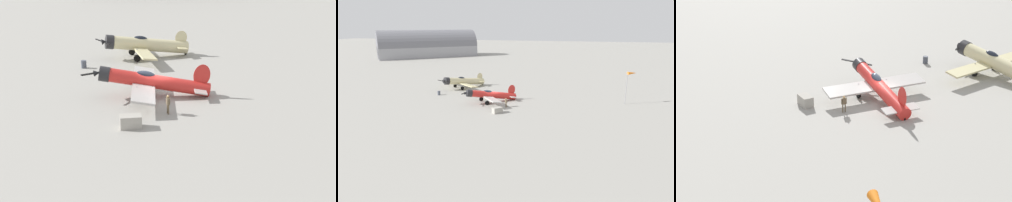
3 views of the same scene
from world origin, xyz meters
TOP-DOWN VIEW (x-y plane):
  - ground_plane at (0.00, 0.00)m, footprint 400.00×400.00m
  - airplane_foreground at (0.32, -0.39)m, footprint 9.39×9.35m
  - airplane_mid_apron at (-10.36, -10.06)m, footprint 9.81×10.50m
  - ground_crew_mechanic at (2.70, 3.28)m, footprint 0.43×0.52m
  - equipment_crate at (6.60, 2.75)m, footprint 1.81×1.80m
  - fuel_drum at (-2.74, -12.43)m, footprint 0.61×0.61m
  - windsock_mast at (-4.84, 24.87)m, footprint 1.37×1.86m
  - distant_hangar at (-67.93, -49.68)m, footprint 37.17×40.70m

SIDE VIEW (x-z plane):
  - ground_plane at x=0.00m, z-range 0.00..0.00m
  - fuel_drum at x=-2.74m, z-range 0.00..0.85m
  - equipment_crate at x=6.60m, z-range 0.00..0.97m
  - ground_crew_mechanic at x=2.70m, z-range 0.17..1.77m
  - airplane_foreground at x=0.32m, z-range -0.09..3.01m
  - airplane_mid_apron at x=-10.36m, z-range 0.03..3.15m
  - distant_hangar at x=-67.93m, z-range -3.03..11.04m
  - windsock_mast at x=-4.84m, z-range 2.47..8.49m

